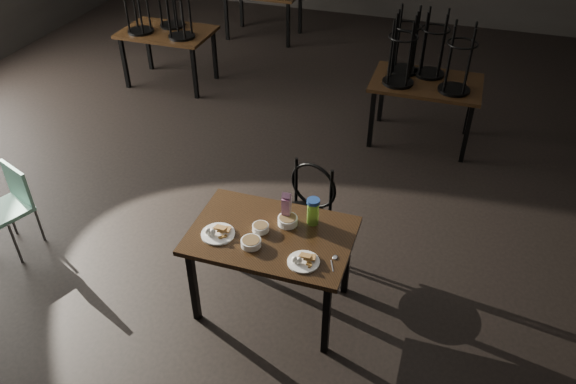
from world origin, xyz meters
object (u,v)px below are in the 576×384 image
(bentwood_chair, at_px, (306,209))
(main_table, at_px, (271,242))
(water_bottle, at_px, (313,211))
(juice_carton, at_px, (286,207))
(school_chair, at_px, (11,202))

(bentwood_chair, bearing_deg, main_table, -84.50)
(main_table, distance_m, water_bottle, 0.38)
(juice_carton, bearing_deg, main_table, -106.73)
(main_table, height_order, juice_carton, juice_carton)
(juice_carton, relative_size, water_bottle, 1.18)
(school_chair, bearing_deg, juice_carton, 26.31)
(water_bottle, bearing_deg, school_chair, -175.18)
(juice_carton, bearing_deg, bentwood_chair, 85.11)
(main_table, xyz_separation_m, juice_carton, (0.06, 0.19, 0.20))
(juice_carton, distance_m, school_chair, 2.50)
(main_table, bearing_deg, bentwood_chair, 81.30)
(juice_carton, relative_size, school_chair, 0.32)
(juice_carton, bearing_deg, school_chair, -175.42)
(bentwood_chair, bearing_deg, school_chair, -152.10)
(water_bottle, bearing_deg, juice_carton, -172.21)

